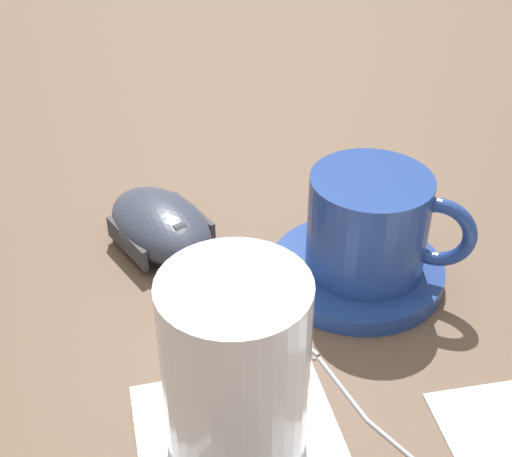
{
  "coord_description": "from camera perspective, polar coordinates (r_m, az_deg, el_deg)",
  "views": [
    {
      "loc": [
        0.07,
        0.35,
        0.33
      ],
      "look_at": [
        0.03,
        -0.08,
        0.03
      ],
      "focal_mm": 50.0,
      "sensor_mm": 36.0,
      "label": 1
    }
  ],
  "objects": [
    {
      "name": "saucer",
      "position": [
        0.53,
        8.02,
        -3.37
      ],
      "size": [
        0.13,
        0.13,
        0.01
      ],
      "primitive_type": "cylinder",
      "color": "navy",
      "rests_on": "ground"
    },
    {
      "name": "computer_mouse",
      "position": [
        0.55,
        -7.63,
        0.29
      ],
      "size": [
        0.11,
        0.12,
        0.04
      ],
      "color": "#2D3342",
      "rests_on": "ground"
    },
    {
      "name": "napkin_under_glass",
      "position": [
        0.42,
        -1.19,
        -16.86
      ],
      "size": [
        0.13,
        0.13,
        0.0
      ],
      "primitive_type": "cube",
      "rotation": [
        0.0,
        0.0,
        0.13
      ],
      "color": "white",
      "rests_on": "ground"
    },
    {
      "name": "ground_plane",
      "position": [
        0.48,
        4.17,
        -8.21
      ],
      "size": [
        3.0,
        3.0,
        0.0
      ],
      "primitive_type": "plane",
      "color": "brown"
    },
    {
      "name": "drinking_glass",
      "position": [
        0.38,
        -1.64,
        -11.07
      ],
      "size": [
        0.08,
        0.08,
        0.11
      ],
      "primitive_type": "cylinder",
      "color": "silver",
      "rests_on": "napkin_under_glass"
    },
    {
      "name": "coffee_cup",
      "position": [
        0.5,
        9.2,
        0.39
      ],
      "size": [
        0.11,
        0.08,
        0.07
      ],
      "color": "navy",
      "rests_on": "saucer"
    }
  ]
}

